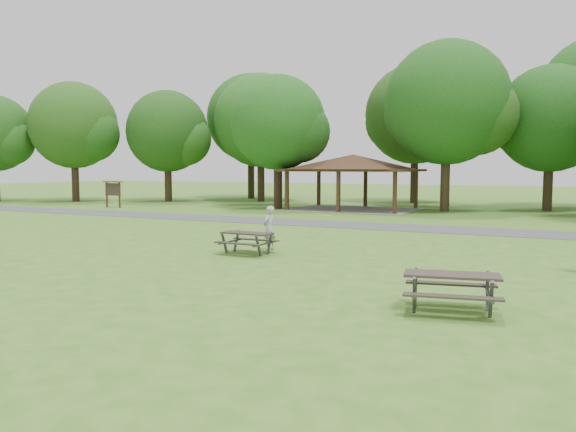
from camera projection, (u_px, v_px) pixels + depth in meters
The scene contains 16 objects.
ground at pixel (190, 273), 15.34m from camera, with size 160.00×160.00×0.00m, color #417220.
asphalt_path at pixel (360, 225), 27.82m from camera, with size 120.00×3.20×0.02m, color #464648.
pavilion at pixel (353, 165), 38.25m from camera, with size 8.60×7.01×3.76m.
notice_board at pixel (113, 189), 40.16m from camera, with size 1.60×0.30×1.88m.
tree_row_a at pixel (75, 128), 46.84m from camera, with size 7.56×7.20×9.97m.
tree_row_b at pixel (168, 134), 46.90m from camera, with size 7.14×6.80×9.28m.
tree_row_c at pixel (262, 123), 46.83m from camera, with size 8.19×7.80×10.67m.
tree_row_d at pixel (279, 126), 38.88m from camera, with size 6.93×6.60×9.27m.
tree_row_e at pixel (449, 107), 36.13m from camera, with size 8.40×8.00×11.02m.
tree_row_f at pixel (552, 122), 36.67m from camera, with size 7.35×7.00×9.55m.
tree_deep_a at pixel (252, 121), 51.23m from camera, with size 8.40×8.00×11.38m.
tree_deep_b at pixel (417, 117), 45.03m from camera, with size 8.40×8.00×11.13m.
picnic_table_middle at pixel (247, 238), 18.71m from camera, with size 1.77×1.44×0.75m.
picnic_table_far at pixel (452, 283), 11.19m from camera, with size 2.12×1.83×0.81m.
frisbee_in_flight at pixel (327, 216), 18.51m from camera, with size 0.30×0.30×0.02m.
frisbee_thrower at pixel (269, 228), 19.48m from camera, with size 0.57×0.37×1.55m, color #B0B0B3.
Camera 1 is at (9.15, -12.36, 2.90)m, focal length 35.00 mm.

